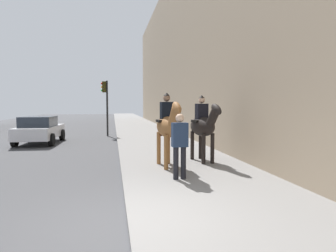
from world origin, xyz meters
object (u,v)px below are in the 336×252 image
(mounted_horse_near, at_px, (168,126))
(car_near_lane, at_px, (40,130))
(pedestrian_greeting, at_px, (180,142))
(mounted_horse_far, at_px, (203,125))
(traffic_light_near_curb, at_px, (106,99))

(mounted_horse_near, xyz_separation_m, car_near_lane, (7.54, 5.46, -0.66))
(pedestrian_greeting, distance_m, car_near_lane, 10.62)
(mounted_horse_far, relative_size, traffic_light_near_curb, 0.63)
(traffic_light_near_curb, bearing_deg, car_near_lane, 132.52)
(mounted_horse_far, bearing_deg, traffic_light_near_curb, -169.91)
(mounted_horse_far, height_order, car_near_lane, mounted_horse_far)
(mounted_horse_near, height_order, car_near_lane, mounted_horse_near)
(mounted_horse_far, distance_m, pedestrian_greeting, 2.55)
(mounted_horse_far, height_order, traffic_light_near_curb, traffic_light_near_curb)
(car_near_lane, height_order, traffic_light_near_curb, traffic_light_near_curb)
(pedestrian_greeting, bearing_deg, car_near_lane, 29.50)
(mounted_horse_near, height_order, traffic_light_near_curb, traffic_light_near_curb)
(mounted_horse_near, xyz_separation_m, mounted_horse_far, (0.61, -1.33, -0.05))
(mounted_horse_far, xyz_separation_m, car_near_lane, (6.92, 6.78, -0.62))
(pedestrian_greeting, bearing_deg, mounted_horse_near, -0.78)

